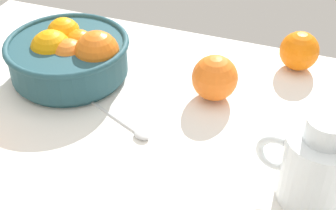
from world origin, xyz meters
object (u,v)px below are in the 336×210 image
at_px(fruit_bowl, 70,55).
at_px(spoon, 126,124).
at_px(loose_orange_1, 215,78).
at_px(juice_pitcher, 316,170).
at_px(loose_orange_3, 299,51).

xyz_separation_m(fruit_bowl, spoon, (0.17, -0.11, -0.05)).
distance_m(loose_orange_1, spoon, 0.19).
bearing_deg(spoon, juice_pitcher, -9.46).
bearing_deg(loose_orange_1, juice_pitcher, -43.33).
xyz_separation_m(juice_pitcher, spoon, (-0.32, 0.05, -0.05)).
bearing_deg(juice_pitcher, loose_orange_1, 136.67).
bearing_deg(loose_orange_1, fruit_bowl, -173.77).
xyz_separation_m(loose_orange_3, spoon, (-0.25, -0.30, -0.04)).
distance_m(juice_pitcher, loose_orange_1, 0.28).
height_order(loose_orange_1, loose_orange_3, loose_orange_1).
bearing_deg(juice_pitcher, spoon, 170.54).
bearing_deg(fruit_bowl, loose_orange_3, 24.24).
bearing_deg(loose_orange_1, loose_orange_3, 49.81).
xyz_separation_m(loose_orange_1, spoon, (-0.12, -0.14, -0.04)).
relative_size(fruit_bowl, spoon, 1.53).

